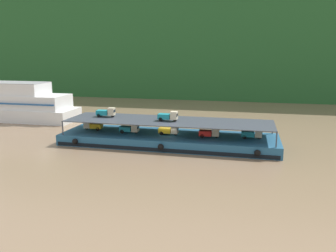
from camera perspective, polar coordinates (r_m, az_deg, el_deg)
ground_plane at (r=49.23m, az=0.06°, el=-3.08°), size 400.00×400.00×0.00m
hillside_far_bank at (r=107.04m, az=7.65°, el=16.02°), size 140.67×28.70×36.05m
cargo_barge at (r=49.01m, az=0.05°, el=-2.24°), size 30.63×9.05×1.50m
cargo_rack at (r=48.44m, az=0.06°, el=0.85°), size 29.03×7.61×2.00m
mini_truck_lower_stern at (r=52.77m, az=-12.38°, el=0.12°), size 2.80×1.30×1.38m
mini_truck_lower_aft at (r=49.73m, az=-6.39°, el=-0.39°), size 2.75×1.22×1.38m
mini_truck_lower_mid at (r=48.39m, az=0.16°, el=-0.67°), size 2.76×1.23×1.38m
mini_truck_lower_fore at (r=47.17m, az=6.90°, el=-1.10°), size 2.77×1.25×1.38m
mini_truck_lower_bow at (r=47.67m, az=13.80°, el=-1.23°), size 2.77×1.26×1.38m
mini_truck_upper_stern at (r=51.89m, az=-10.23°, el=2.26°), size 2.79×1.29×1.38m
mini_truck_upper_mid at (r=47.96m, az=0.03°, el=1.65°), size 2.77×1.24×1.38m
passenger_ferry_upstream at (r=72.23m, az=-23.07°, el=3.32°), size 20.95×7.35×7.30m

